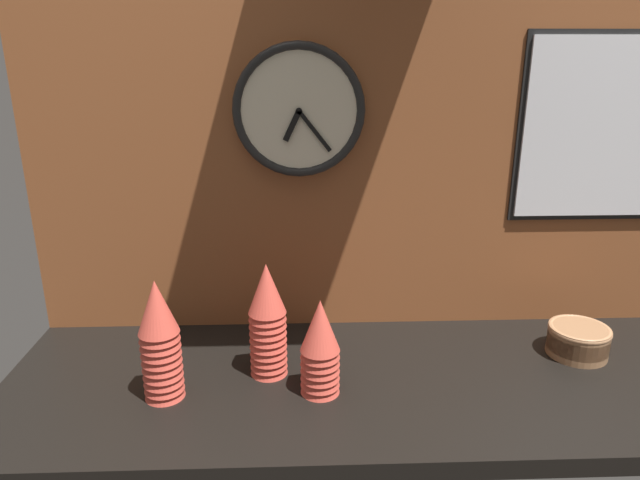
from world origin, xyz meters
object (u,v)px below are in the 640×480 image
Objects in this scene: cup_stack_left at (160,340)px; wall_clock at (299,111)px; cup_stack_center at (320,347)px; cup_stack_center_left at (268,320)px; bowl_stack_far_right at (578,339)px; menu_board at (603,129)px.

wall_clock reaches higher than cup_stack_left.
cup_stack_left is at bearing -179.29° from cup_stack_center.
cup_stack_left is at bearing -158.82° from cup_stack_center_left.
bowl_stack_far_right is at bearing 8.35° from cup_stack_left.
bowl_stack_far_right is at bearing -14.49° from wall_clock.
cup_stack_center_left is at bearing 21.18° from cup_stack_left.
bowl_stack_far_right is at bearing 4.36° from cup_stack_center_left.
bowl_stack_far_right is (0.60, 0.13, -0.07)m from cup_stack_center.
wall_clock is 0.68× the size of menu_board.
cup_stack_center_left is at bearing -163.78° from menu_board.
cup_stack_center is 0.53m from wall_clock.
wall_clock is 0.71m from menu_board.
bowl_stack_far_right is 0.82m from wall_clock.
cup_stack_left is 0.85× the size of wall_clock.
bowl_stack_far_right is at bearing -113.01° from menu_board.
cup_stack_left is at bearing -171.65° from bowl_stack_far_right.
cup_stack_left is 1.85× the size of bowl_stack_far_right.
cup_stack_center_left is 0.58× the size of menu_board.
cup_stack_center_left is at bearing -175.64° from bowl_stack_far_right.
menu_board is at bearing 66.99° from bowl_stack_far_right.
cup_stack_left reaches higher than cup_stack_center.
cup_stack_center is 0.83m from menu_board.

